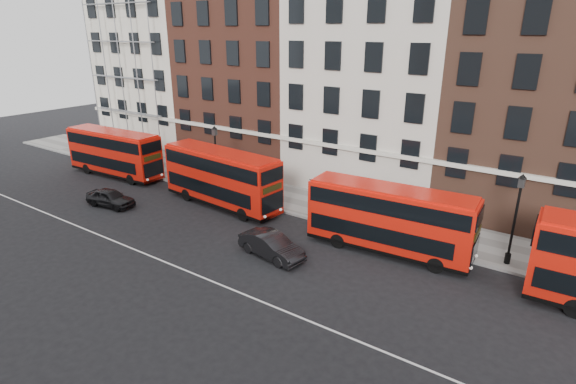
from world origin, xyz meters
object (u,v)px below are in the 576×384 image
Objects in this scene: bus_a at (114,152)px; bus_c at (389,218)px; car_front at (271,245)px; bus_b at (221,177)px; car_rear at (110,198)px.

bus_a is 26.29m from bus_c.
bus_a is at bearing 86.84° from car_front.
car_rear is at bearing -139.34° from bus_b.
bus_a is at bearing 176.34° from bus_c.
bus_b is at bearing 176.32° from bus_c.
car_front is at bearing -14.92° from bus_a.
bus_a is 1.02× the size of bus_c.
bus_b is 1.05× the size of bus_c.
bus_b is 2.41× the size of car_front.
bus_b reaches higher than bus_c.
car_front is (7.96, -4.45, -1.59)m from bus_b.
bus_c is 2.29× the size of car_front.
bus_b is at bearing -2.93° from bus_a.
car_front is at bearing -24.19° from bus_b.
car_front is (20.95, -4.44, -1.53)m from bus_a.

